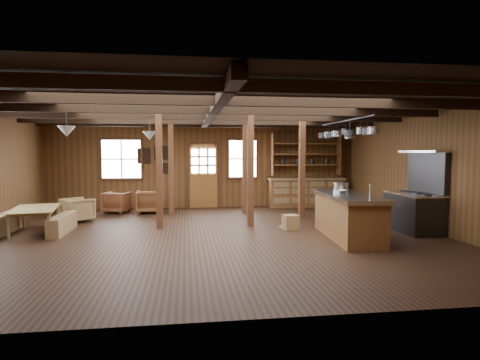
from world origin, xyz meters
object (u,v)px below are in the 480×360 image
(commercial_range, at_px, (416,205))
(armchair_a, at_px, (150,201))
(armchair_b, at_px, (117,202))
(armchair_c, at_px, (78,210))
(dining_table, at_px, (37,221))
(kitchen_island, at_px, (348,216))

(commercial_range, height_order, armchair_a, commercial_range)
(armchair_b, distance_m, armchair_c, 1.64)
(dining_table, bearing_deg, armchair_b, -33.83)
(kitchen_island, xyz_separation_m, armchair_a, (-4.48, 4.18, -0.14))
(armchair_b, xyz_separation_m, armchair_c, (-0.75, -1.46, -0.00))
(kitchen_island, distance_m, armchair_b, 6.96)
(commercial_range, relative_size, armchair_a, 2.47)
(dining_table, bearing_deg, armchair_c, -29.99)
(dining_table, distance_m, armchair_a, 3.56)
(commercial_range, relative_size, armchair_b, 2.66)
(kitchen_island, relative_size, armchair_a, 3.40)
(kitchen_island, bearing_deg, armchair_b, 145.83)
(dining_table, bearing_deg, commercial_range, -106.56)
(commercial_range, bearing_deg, armchair_c, 163.61)
(armchair_a, distance_m, armchair_b, 0.99)
(commercial_range, height_order, dining_table, commercial_range)
(dining_table, height_order, armchair_b, armchair_b)
(commercial_range, distance_m, dining_table, 8.61)
(kitchen_island, relative_size, commercial_range, 1.37)
(kitchen_island, bearing_deg, armchair_a, 141.12)
(armchair_a, xyz_separation_m, armchair_c, (-1.73, -1.33, -0.03))
(kitchen_island, distance_m, armchair_a, 6.13)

